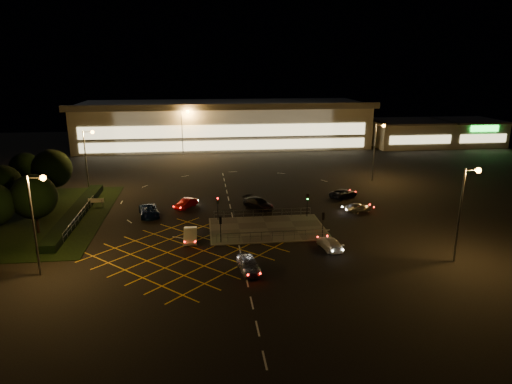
{
  "coord_description": "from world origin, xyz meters",
  "views": [
    {
      "loc": [
        -5.94,
        -55.18,
        19.93
      ],
      "look_at": [
        1.81,
        8.15,
        2.0
      ],
      "focal_mm": 32.0,
      "sensor_mm": 36.0,
      "label": 1
    }
  ],
  "objects": [
    {
      "name": "car_right_silver",
      "position": [
        15.64,
        3.4,
        0.64
      ],
      "size": [
        3.9,
        1.95,
        1.28
      ],
      "primitive_type": "imported",
      "rotation": [
        0.0,
        0.0,
        1.69
      ],
      "color": "#A0A3A7",
      "rests_on": "ground"
    },
    {
      "name": "tree_d",
      "position": [
        -34.0,
        20.0,
        4.02
      ],
      "size": [
        4.68,
        4.68,
        6.37
      ],
      "color": "black",
      "rests_on": "ground"
    },
    {
      "name": "tree_c",
      "position": [
        -28.0,
        14.0,
        4.95
      ],
      "size": [
        5.76,
        5.76,
        7.84
      ],
      "color": "black",
      "rests_on": "ground"
    },
    {
      "name": "streetlight_far_right",
      "position": [
        30.44,
        50.0,
        6.56
      ],
      "size": [
        1.78,
        0.56,
        10.03
      ],
      "color": "slate",
      "rests_on": "ground"
    },
    {
      "name": "car_approach_white",
      "position": [
        8.01,
        -9.12,
        0.64
      ],
      "size": [
        2.37,
        4.59,
        1.27
      ],
      "primitive_type": "imported",
      "rotation": [
        0.0,
        0.0,
        3.28
      ],
      "color": "silver",
      "rests_on": "ground"
    },
    {
      "name": "signal_se",
      "position": [
        8.0,
        -5.99,
        2.37
      ],
      "size": [
        0.28,
        0.3,
        3.15
      ],
      "rotation": [
        0.0,
        0.0,
        3.14
      ],
      "color": "black",
      "rests_on": "pedestrian_island"
    },
    {
      "name": "signal_sw",
      "position": [
        -4.0,
        -5.99,
        2.37
      ],
      "size": [
        0.28,
        0.3,
        3.15
      ],
      "rotation": [
        0.0,
        0.0,
        3.14
      ],
      "color": "black",
      "rests_on": "pedestrian_island"
    },
    {
      "name": "car_east_grey",
      "position": [
        15.76,
        10.5,
        0.66
      ],
      "size": [
        5.19,
        4.25,
        1.31
      ],
      "primitive_type": "imported",
      "rotation": [
        0.0,
        0.0,
        2.09
      ],
      "color": "black",
      "rests_on": "ground"
    },
    {
      "name": "ground",
      "position": [
        0.0,
        0.0,
        0.0
      ],
      "size": [
        180.0,
        180.0,
        0.0
      ],
      "primitive_type": "plane",
      "color": "black",
      "rests_on": "ground"
    },
    {
      "name": "hedge",
      "position": [
        -23.0,
        6.0,
        0.5
      ],
      "size": [
        2.0,
        26.0,
        1.0
      ],
      "primitive_type": "cube",
      "color": "black",
      "rests_on": "ground"
    },
    {
      "name": "streetlight_far_left",
      "position": [
        -9.56,
        48.0,
        6.56
      ],
      "size": [
        1.78,
        0.56,
        10.03
      ],
      "color": "slate",
      "rests_on": "ground"
    },
    {
      "name": "streetlight_sw",
      "position": [
        -21.56,
        -12.0,
        6.56
      ],
      "size": [
        1.78,
        0.56,
        10.03
      ],
      "color": "slate",
      "rests_on": "ground"
    },
    {
      "name": "tree_e",
      "position": [
        -26.0,
        0.0,
        4.64
      ],
      "size": [
        5.4,
        5.4,
        7.35
      ],
      "color": "black",
      "rests_on": "ground"
    },
    {
      "name": "grass_verge",
      "position": [
        -28.0,
        6.0,
        0.04
      ],
      "size": [
        18.0,
        30.0,
        0.08
      ],
      "primitive_type": "cube",
      "color": "black",
      "rests_on": "ground"
    },
    {
      "name": "retail_unit_b",
      "position": [
        62.0,
        53.96,
        3.22
      ],
      "size": [
        14.8,
        14.8,
        6.35
      ],
      "color": "beige",
      "rests_on": "ground"
    },
    {
      "name": "car_left_blue",
      "position": [
        -13.22,
        4.93,
        0.73
      ],
      "size": [
        3.41,
        5.62,
        1.46
      ],
      "primitive_type": "imported",
      "rotation": [
        0.0,
        0.0,
        0.2
      ],
      "color": "#0B1C45",
      "rests_on": "ground"
    },
    {
      "name": "car_circ_red",
      "position": [
        -8.32,
        8.08,
        0.66
      ],
      "size": [
        3.46,
        4.11,
        1.33
      ],
      "primitive_type": "imported",
      "rotation": [
        0.0,
        0.0,
        5.67
      ],
      "color": "maroon",
      "rests_on": "ground"
    },
    {
      "name": "car_far_dkgrey",
      "position": [
        1.98,
        6.55,
        0.75
      ],
      "size": [
        4.78,
        5.43,
        1.51
      ],
      "primitive_type": "imported",
      "rotation": [
        0.0,
        0.0,
        0.64
      ],
      "color": "black",
      "rests_on": "ground"
    },
    {
      "name": "streetlight_nw",
      "position": [
        -23.56,
        18.0,
        6.56
      ],
      "size": [
        1.78,
        0.56,
        10.03
      ],
      "color": "slate",
      "rests_on": "ground"
    },
    {
      "name": "car_queue_white",
      "position": [
        -7.5,
        -4.75,
        0.7
      ],
      "size": [
        1.51,
        4.27,
        1.41
      ],
      "primitive_type": "imported",
      "rotation": [
        0.0,
        0.0,
        6.28
      ],
      "color": "silver",
      "rests_on": "ground"
    },
    {
      "name": "supermarket",
      "position": [
        0.0,
        61.95,
        5.31
      ],
      "size": [
        72.0,
        26.5,
        10.5
      ],
      "color": "beige",
      "rests_on": "ground"
    },
    {
      "name": "signal_nw",
      "position": [
        -4.0,
        1.99,
        2.37
      ],
      "size": [
        0.28,
        0.3,
        3.15
      ],
      "color": "black",
      "rests_on": "pedestrian_island"
    },
    {
      "name": "retail_unit_a",
      "position": [
        46.0,
        53.97,
        3.21
      ],
      "size": [
        18.8,
        14.8,
        6.35
      ],
      "color": "beige",
      "rests_on": "ground"
    },
    {
      "name": "signal_ne",
      "position": [
        8.0,
        1.99,
        2.37
      ],
      "size": [
        0.28,
        0.3,
        3.15
      ],
      "color": "black",
      "rests_on": "pedestrian_island"
    },
    {
      "name": "tree_b",
      "position": [
        -32.0,
        6.0,
        4.64
      ],
      "size": [
        5.4,
        5.4,
        7.35
      ],
      "color": "black",
      "rests_on": "ground"
    },
    {
      "name": "pedestrian_island",
      "position": [
        2.0,
        -2.0,
        0.06
      ],
      "size": [
        14.0,
        9.0,
        0.12
      ],
      "primitive_type": "cube",
      "color": "#4C4944",
      "rests_on": "ground"
    },
    {
      "name": "car_near_silver",
      "position": [
        -1.61,
        -13.81,
        0.76
      ],
      "size": [
        2.42,
        4.69,
        1.53
      ],
      "primitive_type": "imported",
      "rotation": [
        0.0,
        0.0,
        0.14
      ],
      "color": "#B1B4B9",
      "rests_on": "ground"
    },
    {
      "name": "streetlight_ne",
      "position": [
        24.44,
        20.0,
        6.56
      ],
      "size": [
        1.78,
        0.56,
        10.03
      ],
      "color": "slate",
      "rests_on": "ground"
    },
    {
      "name": "streetlight_se",
      "position": [
        20.44,
        -14.0,
        6.56
      ],
      "size": [
        1.78,
        0.56,
        10.03
      ],
      "color": "slate",
      "rests_on": "ground"
    }
  ]
}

